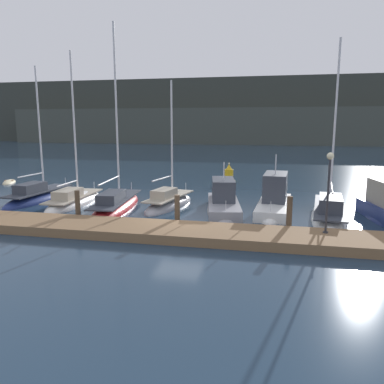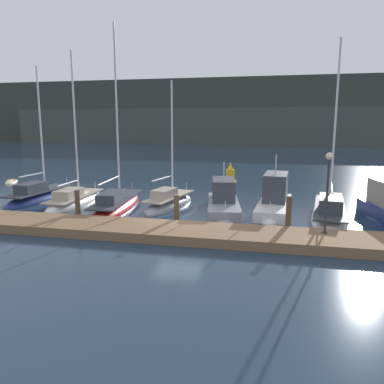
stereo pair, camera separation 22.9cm
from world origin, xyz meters
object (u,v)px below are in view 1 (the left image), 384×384
object	(u,v)px
motorboat_berth_6	(274,205)
dock_lamppost	(329,179)
sailboat_berth_4	(169,204)
motorboat_berth_5	(223,205)
sailboat_berth_2	(74,202)
sailboat_berth_1	(39,198)
rowboat_adrift	(9,183)
sailboat_berth_7	(329,216)
sailboat_berth_3	(116,207)
channel_buoy	(229,175)

from	to	relation	value
motorboat_berth_6	dock_lamppost	bearing A→B (deg)	-69.29
motorboat_berth_6	sailboat_berth_4	bearing A→B (deg)	-178.78
motorboat_berth_5	sailboat_berth_2	bearing A→B (deg)	-179.45
sailboat_berth_1	motorboat_berth_6	distance (m)	16.29
sailboat_berth_4	rowboat_adrift	distance (m)	18.25
motorboat_berth_5	dock_lamppost	xyz separation A→B (m)	(5.35, -5.36, 2.58)
sailboat_berth_7	rowboat_adrift	xyz separation A→B (m)	(-26.84, 7.71, -0.14)
dock_lamppost	sailboat_berth_4	bearing A→B (deg)	147.17
sailboat_berth_2	sailboat_berth_3	world-z (taller)	sailboat_berth_3
sailboat_berth_2	channel_buoy	xyz separation A→B (m)	(9.18, 11.86, 0.54)
sailboat_berth_1	motorboat_berth_6	bearing A→B (deg)	0.45
dock_lamppost	rowboat_adrift	world-z (taller)	dock_lamppost
sailboat_berth_1	sailboat_berth_3	size ratio (longest dim) A/B	0.82
sailboat_berth_2	motorboat_berth_5	world-z (taller)	sailboat_berth_2
sailboat_berth_2	channel_buoy	world-z (taller)	sailboat_berth_2
sailboat_berth_4	motorboat_berth_6	xyz separation A→B (m)	(6.74, 0.14, 0.25)
motorboat_berth_6	dock_lamppost	distance (m)	6.84
sailboat_berth_4	motorboat_berth_5	size ratio (longest dim) A/B	1.29
rowboat_adrift	sailboat_berth_7	bearing A→B (deg)	-16.02
sailboat_berth_1	rowboat_adrift	size ratio (longest dim) A/B	3.59
sailboat_berth_4	channel_buoy	bearing A→B (deg)	76.71
sailboat_berth_2	dock_lamppost	xyz separation A→B (m)	(15.49, -5.27, 2.81)
sailboat_berth_1	sailboat_berth_7	world-z (taller)	sailboat_berth_7
motorboat_berth_6	rowboat_adrift	bearing A→B (deg)	164.79
sailboat_berth_1	sailboat_berth_7	bearing A→B (deg)	-3.31
sailboat_berth_4	rowboat_adrift	xyz separation A→B (m)	(-17.01, 6.60, -0.13)
sailboat_berth_2	sailboat_berth_4	world-z (taller)	sailboat_berth_2
dock_lamppost	rowboat_adrift	xyz separation A→B (m)	(-26.00, 12.40, -2.92)
sailboat_berth_1	sailboat_berth_4	world-z (taller)	sailboat_berth_1
sailboat_berth_1	channel_buoy	size ratio (longest dim) A/B	5.48
sailboat_berth_4	motorboat_berth_6	bearing A→B (deg)	1.22
sailboat_berth_7	sailboat_berth_3	bearing A→B (deg)	-178.95
dock_lamppost	motorboat_berth_5	bearing A→B (deg)	134.94
sailboat_berth_7	rowboat_adrift	bearing A→B (deg)	163.98
rowboat_adrift	sailboat_berth_3	bearing A→B (deg)	-29.73
motorboat_berth_5	motorboat_berth_6	distance (m)	3.16
sailboat_berth_7	dock_lamppost	xyz separation A→B (m)	(-0.84, -4.69, 2.77)
motorboat_berth_5	motorboat_berth_6	size ratio (longest dim) A/B	0.97
dock_lamppost	sailboat_berth_7	bearing A→B (deg)	79.86
channel_buoy	rowboat_adrift	world-z (taller)	channel_buoy
sailboat_berth_4	rowboat_adrift	bearing A→B (deg)	158.80
motorboat_berth_6	channel_buoy	xyz separation A→B (m)	(-4.06, 11.18, 0.27)
sailboat_berth_1	channel_buoy	distance (m)	16.66
sailboat_berth_3	motorboat_berth_6	bearing A→B (deg)	8.58
sailboat_berth_2	motorboat_berth_6	xyz separation A→B (m)	(13.25, 0.68, 0.27)
sailboat_berth_3	motorboat_berth_5	bearing A→B (deg)	7.65
sailboat_berth_7	sailboat_berth_4	bearing A→B (deg)	173.59
sailboat_berth_4	sailboat_berth_7	distance (m)	9.89
motorboat_berth_5	channel_buoy	xyz separation A→B (m)	(-0.96, 11.76, 0.31)
sailboat_berth_3	dock_lamppost	distance (m)	13.19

